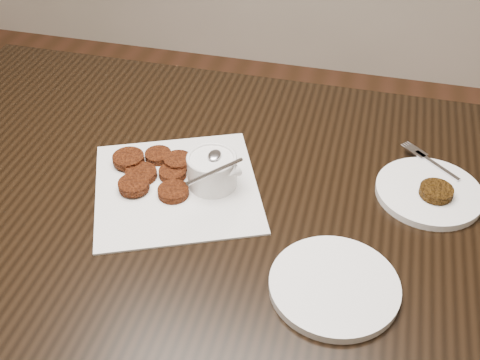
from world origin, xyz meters
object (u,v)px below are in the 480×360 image
Objects in this scene: plate_with_patty at (430,189)px; plate_empty at (334,286)px; napkin at (177,187)px; sauce_ramekin at (212,157)px; table at (207,303)px.

plate_with_patty is 0.33m from plate_empty.
sauce_ramekin reaches higher than napkin.
plate_with_patty is (0.50, 0.11, 0.01)m from napkin.
plate_with_patty is 0.95× the size of plate_empty.
sauce_ramekin is at bearing -169.70° from plate_with_patty.
napkin is at bearing 152.09° from plate_empty.
table is at bearing -145.34° from sauce_ramekin.
napkin is at bearing -168.08° from plate_with_patty.
sauce_ramekin is (0.02, 0.02, 0.45)m from table.
plate_empty is at bearing -118.16° from plate_with_patty.
table is 6.61× the size of plate_empty.
sauce_ramekin is at bearing 142.78° from plate_empty.
sauce_ramekin reaches higher than plate_with_patty.
plate_empty is at bearing -33.12° from table.
napkin is 0.51m from plate_with_patty.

